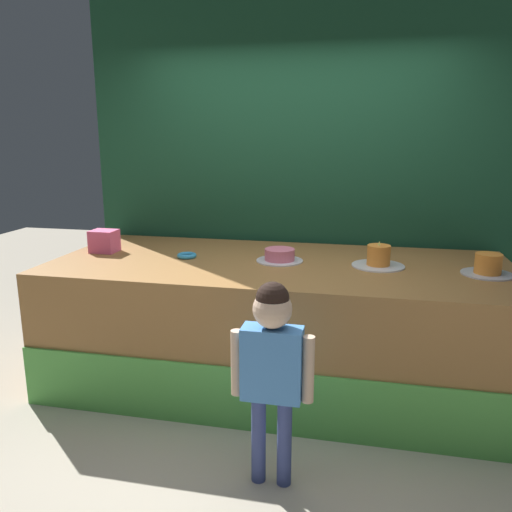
% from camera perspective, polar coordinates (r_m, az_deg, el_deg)
% --- Properties ---
extents(ground_plane, '(12.00, 12.00, 0.00)m').
position_cam_1_polar(ground_plane, '(3.34, 0.33, -18.95)').
color(ground_plane, '#BCB29E').
extents(stage_platform, '(3.21, 1.39, 0.91)m').
position_cam_1_polar(stage_platform, '(3.73, 2.53, -7.50)').
color(stage_platform, '#9E6B38').
rests_on(stage_platform, ground_plane).
extents(curtain_backdrop, '(3.49, 0.08, 3.08)m').
position_cam_1_polar(curtain_backdrop, '(4.28, 4.52, 10.07)').
color(curtain_backdrop, '#19472D').
rests_on(curtain_backdrop, ground_plane).
extents(child_figure, '(0.42, 0.19, 1.10)m').
position_cam_1_polar(child_figure, '(2.58, 1.81, -11.25)').
color(child_figure, '#3F4C8C').
rests_on(child_figure, ground_plane).
extents(pink_box, '(0.19, 0.17, 0.17)m').
position_cam_1_polar(pink_box, '(4.06, -16.63, 1.61)').
color(pink_box, '#EF5C92').
rests_on(pink_box, stage_platform).
extents(donut, '(0.14, 0.14, 0.03)m').
position_cam_1_polar(donut, '(3.75, -7.75, 0.05)').
color(donut, '#3399D8').
rests_on(donut, stage_platform).
extents(cake_left, '(0.33, 0.33, 0.09)m').
position_cam_1_polar(cake_left, '(3.61, 2.67, 0.02)').
color(cake_left, silver).
rests_on(cake_left, stage_platform).
extents(cake_center, '(0.36, 0.36, 0.18)m').
position_cam_1_polar(cake_center, '(3.56, 13.55, -0.22)').
color(cake_center, silver).
rests_on(cake_center, stage_platform).
extents(cake_right, '(0.32, 0.32, 0.14)m').
position_cam_1_polar(cake_right, '(3.58, 24.54, -1.01)').
color(cake_right, silver).
rests_on(cake_right, stage_platform).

